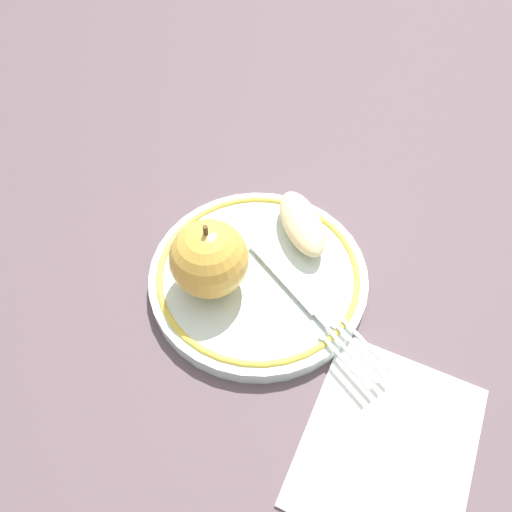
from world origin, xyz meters
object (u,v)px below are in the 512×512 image
at_px(plate, 256,275).
at_px(fork, 308,301).
at_px(napkin_folded, 389,444).
at_px(apple_red_whole, 209,259).
at_px(apple_slice_front, 301,222).

relative_size(plate, fork, 1.18).
height_order(fork, napkin_folded, fork).
distance_m(apple_red_whole, napkin_folded, 0.20).
bearing_deg(fork, plate, -164.01).
xyz_separation_m(apple_red_whole, fork, (-0.08, -0.04, -0.03)).
height_order(plate, apple_red_whole, apple_red_whole).
bearing_deg(napkin_folded, apple_red_whole, -2.44).
bearing_deg(fork, apple_red_whole, -140.65).
xyz_separation_m(apple_red_whole, napkin_folded, (-0.19, 0.01, -0.05)).
height_order(plate, apple_slice_front, apple_slice_front).
bearing_deg(napkin_folded, fork, -22.26).
xyz_separation_m(plate, napkin_folded, (-0.17, 0.04, -0.01)).
relative_size(fork, napkin_folded, 1.13).
xyz_separation_m(plate, apple_red_whole, (0.02, 0.04, 0.04)).
relative_size(apple_slice_front, fork, 0.48).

